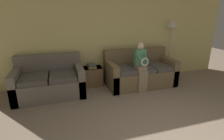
# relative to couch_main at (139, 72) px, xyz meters

# --- Properties ---
(wall_back) EXTENTS (7.10, 0.06, 2.55)m
(wall_back) POSITION_rel_couch_main_xyz_m (-0.58, 0.56, 0.94)
(wall_back) COLOR #DBCC7F
(wall_back) RESTS_ON ground_plane
(couch_main) EXTENTS (1.84, 0.94, 0.96)m
(couch_main) POSITION_rel_couch_main_xyz_m (0.00, 0.00, 0.00)
(couch_main) COLOR brown
(couch_main) RESTS_ON ground_plane
(couch_side) EXTENTS (1.59, 0.97, 0.94)m
(couch_side) POSITION_rel_couch_main_xyz_m (-2.37, 0.04, -0.01)
(couch_side) COLOR #70665B
(couch_side) RESTS_ON ground_plane
(child_left_seated) EXTENTS (0.28, 0.38, 1.23)m
(child_left_seated) POSITION_rel_couch_main_xyz_m (-0.16, -0.39, 0.35)
(child_left_seated) COLOR gray
(child_left_seated) RESTS_ON ground_plane
(side_shelf) EXTENTS (0.54, 0.41, 0.51)m
(side_shelf) POSITION_rel_couch_main_xyz_m (-1.27, 0.30, -0.07)
(side_shelf) COLOR brown
(side_shelf) RESTS_ON ground_plane
(book_stack) EXTENTS (0.21, 0.30, 0.09)m
(book_stack) POSITION_rel_couch_main_xyz_m (-1.28, 0.30, 0.22)
(book_stack) COLOR gold
(book_stack) RESTS_ON side_shelf
(floor_lamp) EXTENTS (0.34, 0.34, 1.74)m
(floor_lamp) POSITION_rel_couch_main_xyz_m (1.13, 0.33, 1.16)
(floor_lamp) COLOR #2D2B28
(floor_lamp) RESTS_ON ground_plane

